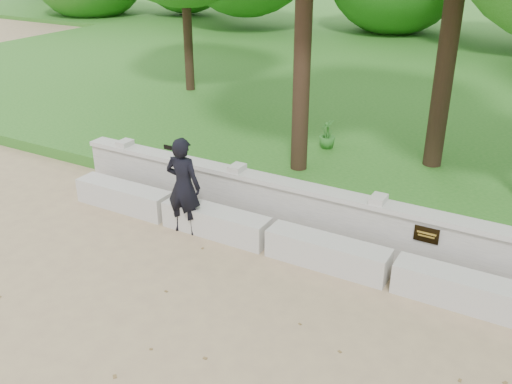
% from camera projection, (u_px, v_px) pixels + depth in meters
% --- Properties ---
extents(ground, '(80.00, 80.00, 0.00)m').
position_uv_depth(ground, '(341.00, 363.00, 6.72)').
color(ground, tan).
rests_on(ground, ground).
extents(lawn, '(40.00, 22.00, 0.25)m').
position_uv_depth(lawn, '(510.00, 89.00, 17.72)').
color(lawn, '#215C18').
rests_on(lawn, ground).
extents(concrete_bench, '(11.90, 0.45, 0.45)m').
position_uv_depth(concrete_bench, '(392.00, 271.00, 8.12)').
color(concrete_bench, beige).
rests_on(concrete_bench, ground).
extents(parapet_wall, '(12.50, 0.35, 0.90)m').
position_uv_depth(parapet_wall, '(408.00, 235.00, 8.58)').
color(parapet_wall, '#BAB7B0').
rests_on(parapet_wall, ground).
extents(man_main, '(0.64, 0.58, 1.67)m').
position_uv_depth(man_main, '(183.00, 186.00, 9.31)').
color(man_main, black).
rests_on(man_main, ground).
extents(shrub_a, '(0.35, 0.29, 0.57)m').
position_uv_depth(shrub_a, '(173.00, 157.00, 11.30)').
color(shrub_a, '#2F7126').
rests_on(shrub_a, lawn).
extents(shrub_d, '(0.46, 0.47, 0.64)m').
position_uv_depth(shrub_d, '(327.00, 134.00, 12.48)').
color(shrub_d, '#2F7126').
rests_on(shrub_d, lawn).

